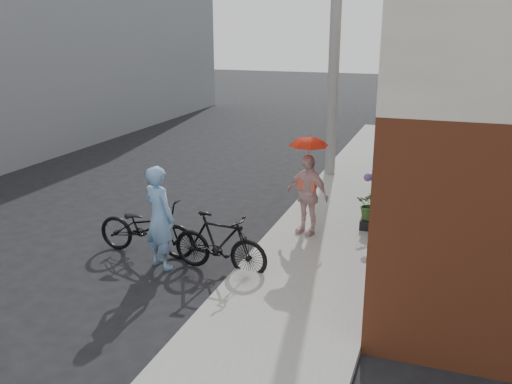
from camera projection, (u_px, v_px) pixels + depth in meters
The scene contains 11 objects.
ground at pixel (198, 258), 9.64m from camera, with size 80.00×80.00×0.00m, color black.
sidewalk at pixel (337, 231), 10.76m from camera, with size 2.20×24.00×0.12m, color gray.
curb at pixel (281, 224), 11.13m from camera, with size 0.12×24.00×0.12m, color #9E9E99.
utility_pole at pixel (335, 45), 13.67m from camera, with size 0.28×0.28×7.00m, color #9E9E99.
officer at pixel (159, 217), 9.05m from camera, with size 0.65×0.43×1.78m, color #7CABDD.
bike_left at pixel (146, 228), 9.68m from camera, with size 0.66×1.89×1.00m, color black.
bike_right at pixel (220, 243), 8.96m from camera, with size 0.48×1.71×1.03m, color black.
kimono_woman at pixel (307, 194), 10.28m from camera, with size 0.91×0.38×1.55m, color beige.
parasol at pixel (309, 138), 9.96m from camera, with size 0.70×0.70×0.62m, color #F33A1C.
planter at pixel (370, 224), 10.68m from camera, with size 0.36×0.36×0.19m, color black.
potted_plant at pixel (371, 205), 10.57m from camera, with size 0.54×0.47×0.60m, color #335B24.
Camera 1 is at (3.92, -8.02, 3.96)m, focal length 38.00 mm.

